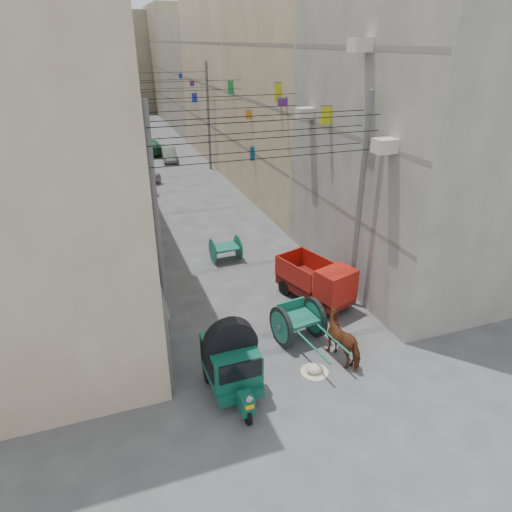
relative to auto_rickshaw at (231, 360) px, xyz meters
name	(u,v)px	position (x,y,z in m)	size (l,w,h in m)	color
ground	(345,440)	(2.24, -2.80, -1.10)	(140.00, 140.00, 0.00)	#404042
building_row_left	(44,82)	(-5.76, 31.32, 5.36)	(8.00, 62.00, 14.00)	#C5B195
building_row_right	(238,77)	(10.23, 31.32, 5.36)	(8.00, 62.00, 14.00)	#A19D97
end_cap_building	(118,62)	(2.24, 63.20, 5.40)	(22.00, 10.00, 13.00)	gray
shutters_left	(140,252)	(-1.68, 7.57, 0.39)	(0.18, 14.40, 2.88)	#504F55
signboards	(178,145)	(2.23, 18.85, 2.33)	(8.22, 40.52, 5.67)	#542381
ac_units	(345,102)	(5.89, 4.86, 6.33)	(0.70, 6.55, 3.35)	beige
utility_poles	(194,151)	(2.24, 14.20, 2.90)	(7.40, 22.20, 8.00)	#5A5A5C
overhead_cables	(203,103)	(2.24, 11.60, 5.66)	(7.40, 22.52, 1.12)	black
auto_rickshaw	(231,360)	(0.00, 0.00, 0.00)	(1.55, 2.67, 1.87)	black
tonga_cart	(298,321)	(2.89, 1.68, -0.36)	(1.64, 3.27, 1.42)	black
mini_truck	(321,285)	(4.69, 3.51, -0.24)	(2.31, 3.46, 1.79)	black
second_cart	(226,248)	(2.30, 8.58, -0.48)	(1.36, 1.21, 1.16)	#155C4A
feed_sack	(315,369)	(2.68, -0.09, -0.97)	(0.55, 0.44, 0.27)	beige
horse	(345,338)	(3.89, 0.25, -0.34)	(0.82, 1.80, 1.52)	maroon
distant_car_white	(143,172)	(0.36, 23.67, -0.50)	(1.42, 3.52, 1.20)	#B1B1B1
distant_car_grey	(169,155)	(3.18, 29.01, -0.56)	(1.14, 3.28, 1.08)	#525754
distant_car_green	(151,147)	(2.09, 32.41, -0.50)	(1.69, 4.14, 1.20)	#1E5839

